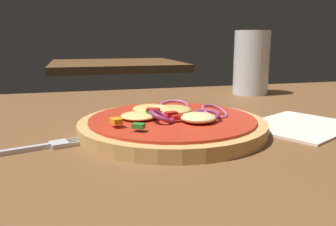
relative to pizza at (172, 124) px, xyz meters
name	(u,v)px	position (x,y,z in m)	size (l,w,h in m)	color
dining_table	(212,150)	(0.04, -0.03, -0.03)	(1.32, 0.81, 0.03)	brown
pizza	(172,124)	(0.00, 0.00, 0.00)	(0.23, 0.23, 0.03)	tan
fork	(24,150)	(-0.17, -0.03, -0.01)	(0.16, 0.06, 0.01)	silver
beer_glass	(251,65)	(0.24, 0.25, 0.05)	(0.07, 0.07, 0.13)	silver
napkin	(300,126)	(0.17, -0.02, -0.01)	(0.17, 0.16, 0.00)	silver
background_table	(116,65)	(0.09, 1.35, -0.03)	(0.63, 0.58, 0.03)	brown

